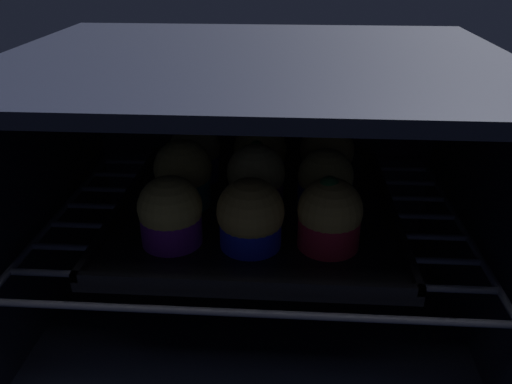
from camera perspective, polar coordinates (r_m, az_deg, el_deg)
name	(u,v)px	position (r cm, az deg, el deg)	size (l,w,h in cm)	color
oven_cavity	(258,184)	(70.78, 0.18, 0.88)	(59.00, 47.00, 37.00)	black
oven_rack	(256,221)	(68.56, -0.05, -3.20)	(54.80, 42.00, 0.80)	#444756
baking_tray	(256,211)	(68.79, 0.00, -2.07)	(36.32, 36.32, 2.20)	black
muffin_row0_col0	(170,214)	(59.91, -9.48, -2.39)	(7.49, 7.49, 8.27)	#7A238C
muffin_row0_col1	(248,217)	(58.51, -0.93, -2.76)	(7.80, 7.80, 8.30)	#1928B7
muffin_row0_col2	(330,216)	(58.89, 8.17, -2.68)	(7.44, 7.44, 8.81)	red
muffin_row1_col0	(183,175)	(68.24, -8.08, 1.92)	(7.63, 7.63, 9.06)	#0C8C84
muffin_row1_col1	(256,179)	(66.74, -0.05, 1.45)	(7.60, 7.60, 8.93)	#7A238C
muffin_row1_col2	(325,183)	(67.21, 7.69, 1.05)	(7.21, 7.21, 8.32)	#1928B7
muffin_row2_col0	(195,153)	(76.11, -6.79, 4.29)	(7.43, 7.43, 8.69)	#1928B7
muffin_row2_col1	(262,154)	(75.20, 0.66, 4.25)	(7.79, 7.79, 9.07)	#1928B7
muffin_row2_col2	(327,155)	(75.04, 7.85, 4.05)	(7.83, 7.83, 8.82)	red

